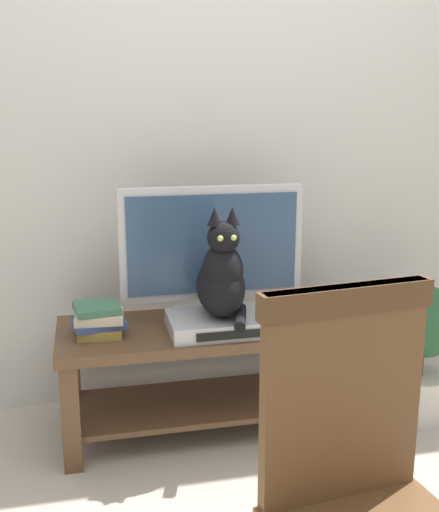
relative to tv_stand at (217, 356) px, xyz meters
name	(u,v)px	position (x,y,z in m)	size (l,w,h in m)	color
ground_plane	(268,511)	(0.05, -0.61, -0.33)	(12.00, 12.00, 0.00)	#ADA393
back_wall	(206,101)	(0.05, 0.44, 1.07)	(7.00, 0.12, 2.80)	beige
tv_stand	(217,356)	(0.00, 0.00, 0.00)	(1.33, 0.50, 0.48)	#513823
tv	(212,249)	(0.00, 0.10, 0.45)	(0.79, 0.20, 0.57)	#B7B7BC
media_box	(221,323)	(0.00, -0.09, 0.18)	(0.42, 0.29, 0.07)	#ADADB2
cat	(222,277)	(0.00, -0.11, 0.38)	(0.21, 0.37, 0.45)	black
wooden_chair	(363,492)	(0.02, -1.36, 0.25)	(0.45, 0.45, 1.00)	brown
book_stack	(99,320)	(-0.49, -0.03, 0.21)	(0.23, 0.20, 0.12)	olive
potted_plant	(421,345)	(0.90, -0.11, 0.01)	(0.32, 0.32, 0.62)	beige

